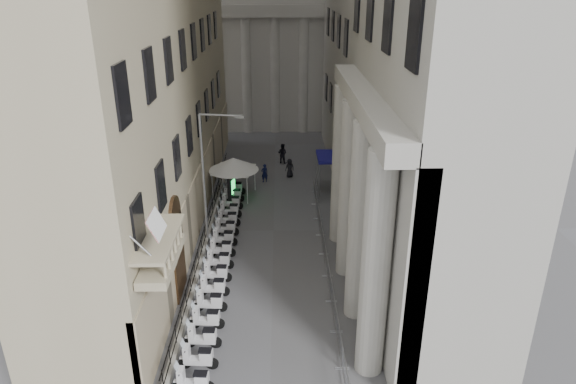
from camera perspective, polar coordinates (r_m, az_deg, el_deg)
name	(u,v)px	position (r m, az deg, el deg)	size (l,w,h in m)	color
iron_fence	(207,239)	(33.88, -8.96, -5.23)	(0.30, 28.00, 1.40)	black
blue_awning	(326,191)	(40.95, 4.29, 0.09)	(1.60, 3.00, 3.00)	navy
scooter_1	(199,368)	(23.96, -9.82, -18.73)	(0.56, 1.40, 1.50)	silver
scooter_2	(204,347)	(25.00, -9.35, -16.64)	(0.56, 1.40, 1.50)	silver
scooter_3	(208,328)	(26.08, -8.93, -14.71)	(0.56, 1.40, 1.50)	silver
scooter_4	(211,311)	(27.18, -8.55, -12.94)	(0.56, 1.40, 1.50)	silver
scooter_5	(214,295)	(28.30, -8.21, -11.31)	(0.56, 1.40, 1.50)	silver
scooter_6	(217,281)	(29.45, -7.89, -9.80)	(0.56, 1.40, 1.50)	silver
scooter_7	(220,268)	(30.62, -7.60, -8.41)	(0.56, 1.40, 1.50)	silver
scooter_8	(222,256)	(31.81, -7.34, -7.12)	(0.56, 1.40, 1.50)	silver
scooter_9	(224,245)	(33.01, -7.09, -5.92)	(0.56, 1.40, 1.50)	silver
scooter_10	(226,235)	(34.22, -6.87, -4.81)	(0.56, 1.40, 1.50)	silver
scooter_11	(228,226)	(35.45, -6.66, -3.77)	(0.56, 1.40, 1.50)	silver
scooter_12	(230,217)	(36.69, -6.46, -2.80)	(0.56, 1.40, 1.50)	silver
scooter_13	(232,209)	(37.94, -6.28, -1.90)	(0.56, 1.40, 1.50)	silver
scooter_14	(233,201)	(39.20, -6.11, -1.05)	(0.56, 1.40, 1.50)	silver
scooter_15	(235,194)	(40.46, -5.95, -0.26)	(0.56, 1.40, 1.50)	silver
barrier_1	(339,350)	(24.68, 5.70, -17.02)	(0.60, 2.40, 1.10)	#989A9F
barrier_2	(334,316)	(26.63, 5.10, -13.59)	(0.60, 2.40, 1.10)	#989A9F
barrier_3	(329,288)	(28.67, 4.60, -10.63)	(0.60, 2.40, 1.10)	#989A9F
barrier_4	(325,265)	(30.78, 4.17, -8.07)	(0.60, 2.40, 1.10)	#989A9F
barrier_5	(322,245)	(32.94, 3.81, -5.84)	(0.60, 2.40, 1.10)	#989A9F
barrier_6	(319,227)	(35.15, 3.49, -3.89)	(0.60, 2.40, 1.10)	#989A9F
barrier_7	(317,211)	(37.40, 3.21, -2.17)	(0.60, 2.40, 1.10)	#989A9F
barrier_8	(315,198)	(39.67, 2.97, -0.65)	(0.60, 2.40, 1.10)	#989A9F
security_tent	(231,163)	(39.53, -6.36, 3.20)	(3.83, 3.83, 3.11)	silver
street_lamp	(208,169)	(31.30, -8.84, 2.54)	(2.74, 0.65, 8.48)	gray
info_kiosk	(232,189)	(38.91, -6.28, 0.36)	(0.52, 0.98, 1.99)	black
pedestrian_a	(265,173)	(42.47, -2.63, 2.11)	(0.57, 0.37, 1.56)	#0D1135
pedestrian_b	(282,153)	(46.86, -0.63, 4.32)	(0.89, 0.69, 1.83)	black
pedestrian_c	(290,168)	(43.49, 0.18, 2.68)	(0.79, 0.51, 1.61)	black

